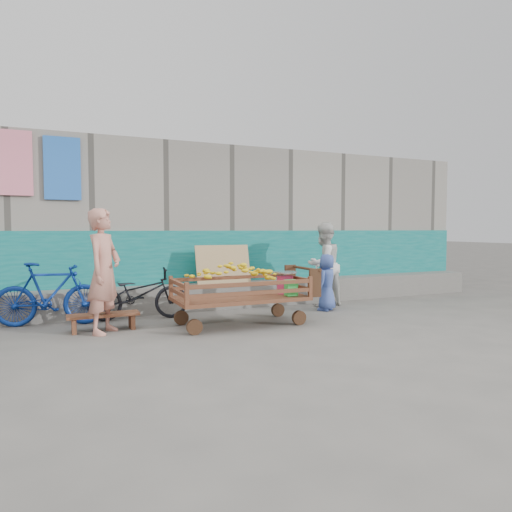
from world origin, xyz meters
name	(u,v)px	position (x,y,z in m)	size (l,w,h in m)	color
ground	(259,337)	(0.00, 0.00, 0.00)	(80.00, 80.00, 0.00)	#585551
building_wall	(180,227)	(0.00, 4.05, 1.47)	(12.00, 3.50, 3.00)	gray
banana_cart	(238,284)	(0.03, 0.82, 0.61)	(2.11, 0.97, 0.90)	#5F2C19
bench	(104,318)	(-1.84, 1.25, 0.18)	(0.97, 0.29, 0.24)	#5F2C19
vendor_man	(104,271)	(-1.83, 1.08, 0.85)	(0.62, 0.41, 1.71)	tan
woman	(324,264)	(2.11, 1.76, 0.77)	(0.75, 0.59, 1.55)	silver
child	(327,282)	(1.92, 1.35, 0.50)	(0.49, 0.32, 0.99)	#39519D
bicycle_dark	(139,294)	(-1.25, 1.85, 0.41)	(0.54, 1.54, 0.81)	black
bicycle_blue	(50,294)	(-2.52, 1.90, 0.47)	(0.44, 1.57, 0.94)	navy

